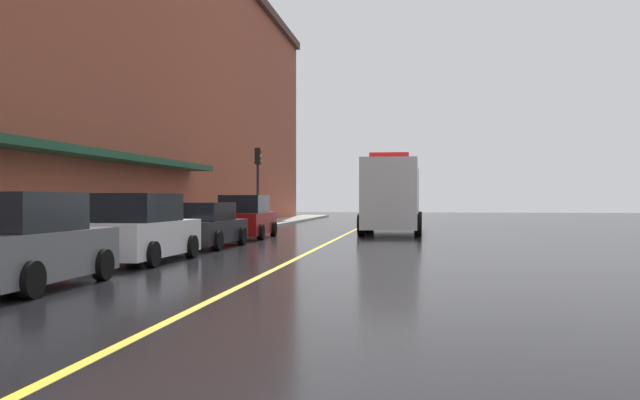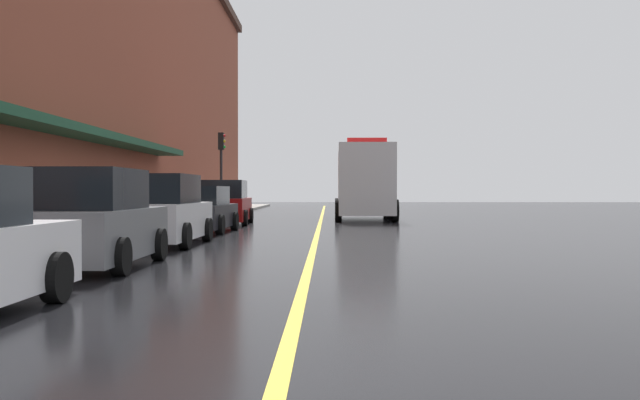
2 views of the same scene
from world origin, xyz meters
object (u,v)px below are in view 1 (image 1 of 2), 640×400
object	(u,v)px
parked_car_1	(21,243)
parked_car_2	(141,230)
parked_car_3	(204,226)
parked_car_4	(246,218)
parking_meter_0	(36,225)
traffic_light_near	(258,172)
box_truck	(392,197)

from	to	relation	value
parked_car_1	parked_car_2	world-z (taller)	parked_car_2
parked_car_1	parked_car_3	distance (m)	10.94
parked_car_4	parking_meter_0	xyz separation A→B (m)	(-1.40, -13.92, 0.21)
traffic_light_near	parked_car_1	bearing A→B (deg)	-87.02
parked_car_3	parked_car_2	bearing A→B (deg)	-177.48
parked_car_1	parked_car_2	xyz separation A→B (m)	(0.10, 5.41, 0.01)
parked_car_1	traffic_light_near	world-z (taller)	traffic_light_near
parked_car_2	traffic_light_near	xyz separation A→B (m)	(-1.39, 19.32, 2.31)
traffic_light_near	box_truck	bearing A→B (deg)	-21.48
parked_car_4	traffic_light_near	bearing A→B (deg)	8.00
parked_car_3	parked_car_4	bearing A→B (deg)	1.91
parked_car_4	traffic_light_near	distance (m)	8.44
parked_car_1	parking_meter_0	bearing A→B (deg)	25.70
parking_meter_0	box_truck	bearing A→B (deg)	68.60
parked_car_4	box_truck	distance (m)	7.97
parked_car_1	parked_car_3	world-z (taller)	parked_car_1
parked_car_1	box_truck	bearing A→B (deg)	-15.65
parked_car_3	traffic_light_near	xyz separation A→B (m)	(-1.34, 13.79, 2.42)
box_truck	traffic_light_near	size ratio (longest dim) A/B	1.81
parked_car_4	box_truck	world-z (taller)	box_truck
parked_car_2	parked_car_3	bearing A→B (deg)	1.72
parked_car_1	parking_meter_0	size ratio (longest dim) A/B	3.23
parked_car_4	box_truck	xyz separation A→B (m)	(6.05, 5.10, 0.93)
parked_car_2	traffic_light_near	size ratio (longest dim) A/B	1.05
parked_car_3	box_truck	world-z (taller)	box_truck
parked_car_3	parking_meter_0	xyz separation A→B (m)	(-1.40, -8.14, 0.33)
parked_car_2	box_truck	size ratio (longest dim) A/B	0.58
parked_car_3	parking_meter_0	world-z (taller)	parked_car_3
parked_car_3	traffic_light_near	size ratio (longest dim) A/B	1.04
parked_car_2	traffic_light_near	bearing A→B (deg)	5.27
parked_car_2	parking_meter_0	bearing A→B (deg)	152.02
parked_car_3	parked_car_4	size ratio (longest dim) A/B	0.97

